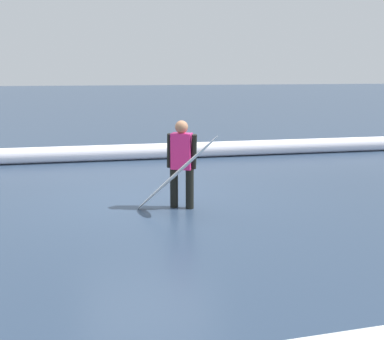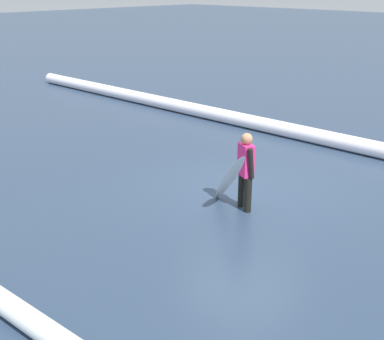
{
  "view_description": "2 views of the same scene",
  "coord_description": "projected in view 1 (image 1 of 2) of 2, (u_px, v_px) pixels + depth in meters",
  "views": [
    {
      "loc": [
        0.76,
        8.67,
        2.36
      ],
      "look_at": [
        -0.55,
        1.63,
        0.86
      ],
      "focal_mm": 45.32,
      "sensor_mm": 36.0,
      "label": 1
    },
    {
      "loc": [
        -6.25,
        8.0,
        4.16
      ],
      "look_at": [
        -0.55,
        2.14,
        1.17
      ],
      "focal_mm": 48.85,
      "sensor_mm": 36.0,
      "label": 2
    }
  ],
  "objects": [
    {
      "name": "ground_plane",
      "position": [
        146.0,
        199.0,
        8.96
      ],
      "size": [
        124.99,
        124.99,
        0.0
      ],
      "primitive_type": "plane",
      "color": "#2A3B52"
    },
    {
      "name": "surfer",
      "position": [
        182.0,
        160.0,
        8.21
      ],
      "size": [
        0.48,
        0.35,
        1.51
      ],
      "rotation": [
        0.0,
        0.0,
        5.84
      ],
      "color": "black",
      "rests_on": "ground_plane"
    },
    {
      "name": "surfboard",
      "position": [
        176.0,
        174.0,
        7.93
      ],
      "size": [
        1.38,
        0.97,
        1.37
      ],
      "color": "white",
      "rests_on": "ground_plane"
    },
    {
      "name": "wave_crest_foreground",
      "position": [
        71.0,
        154.0,
        12.46
      ],
      "size": [
        24.13,
        0.91,
        0.41
      ],
      "primitive_type": "cylinder",
      "rotation": [
        0.0,
        1.57,
        0.02
      ],
      "color": "white",
      "rests_on": "ground_plane"
    }
  ]
}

